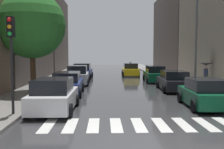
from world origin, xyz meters
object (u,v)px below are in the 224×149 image
at_px(parked_car_left_nearest, 54,96).
at_px(parked_car_right_third, 155,74).
at_px(taxi_midroad, 130,70).
at_px(traffic_light_left_corner, 11,43).
at_px(parked_car_left_third, 78,76).
at_px(pedestrian_foreground, 206,68).
at_px(street_tree_left, 32,25).
at_px(parked_car_left_fourth, 83,71).
at_px(lamp_post_right, 196,34).
at_px(parked_car_left_second, 68,84).
at_px(parked_car_right_second, 174,81).
at_px(parked_car_right_nearest, 205,94).

height_order(parked_car_left_nearest, parked_car_right_third, parked_car_left_nearest).
height_order(taxi_midroad, traffic_light_left_corner, traffic_light_left_corner).
height_order(parked_car_left_third, pedestrian_foreground, pedestrian_foreground).
height_order(parked_car_right_third, taxi_midroad, taxi_midroad).
bearing_deg(parked_car_right_third, street_tree_left, 129.85).
bearing_deg(parked_car_left_fourth, parked_car_left_nearest, -178.27).
distance_m(taxi_midroad, lamp_post_right, 14.51).
relative_size(parked_car_left_third, street_tree_left, 0.61).
relative_size(parked_car_right_third, taxi_midroad, 1.06).
bearing_deg(street_tree_left, traffic_light_left_corner, -82.76).
bearing_deg(parked_car_left_second, traffic_light_left_corner, 165.18).
height_order(parked_car_left_nearest, taxi_midroad, taxi_midroad).
distance_m(parked_car_left_second, traffic_light_left_corner, 7.17).
bearing_deg(parked_car_right_second, traffic_light_left_corner, 133.46).
bearing_deg(parked_car_left_nearest, parked_car_left_second, 1.43).
bearing_deg(traffic_light_left_corner, parked_car_right_nearest, 11.39).
bearing_deg(parked_car_left_third, parked_car_left_fourth, -0.87).
relative_size(parked_car_left_nearest, lamp_post_right, 0.58).
height_order(parked_car_left_fourth, parked_car_right_nearest, parked_car_left_fourth).
bearing_deg(street_tree_left, parked_car_left_fourth, 78.03).
bearing_deg(parked_car_right_second, lamp_post_right, -95.42).
relative_size(parked_car_left_nearest, traffic_light_left_corner, 0.97).
relative_size(parked_car_left_nearest, parked_car_left_third, 0.97).
xyz_separation_m(parked_car_left_fourth, parked_car_right_second, (7.76, -10.44, -0.08)).
xyz_separation_m(parked_car_right_second, parked_car_right_third, (-0.25, 6.30, 0.04)).
bearing_deg(parked_car_left_fourth, parked_car_right_nearest, -153.40).
distance_m(parked_car_right_nearest, street_tree_left, 12.11).
xyz_separation_m(parked_car_left_second, parked_car_left_third, (0.10, 6.21, 0.07)).
height_order(parked_car_left_third, traffic_light_left_corner, traffic_light_left_corner).
relative_size(parked_car_left_fourth, parked_car_right_second, 0.91).
bearing_deg(parked_car_right_third, lamp_post_right, -161.93).
relative_size(taxi_midroad, traffic_light_left_corner, 1.03).
bearing_deg(parked_car_right_nearest, street_tree_left, 66.39).
height_order(parked_car_right_nearest, parked_car_right_second, parked_car_right_nearest).
distance_m(parked_car_left_nearest, parked_car_left_third, 11.61).
bearing_deg(taxi_midroad, traffic_light_left_corner, 162.41).
bearing_deg(lamp_post_right, parked_car_left_nearest, -143.54).
relative_size(parked_car_right_nearest, pedestrian_foreground, 2.19).
distance_m(parked_car_right_third, lamp_post_right, 7.61).
xyz_separation_m(parked_car_left_third, parked_car_left_fourth, (-0.02, 5.98, -0.01)).
relative_size(pedestrian_foreground, lamp_post_right, 0.26).
height_order(parked_car_left_second, parked_car_left_third, parked_car_left_third).
xyz_separation_m(parked_car_left_second, traffic_light_left_corner, (-1.57, -6.51, 2.54)).
bearing_deg(parked_car_left_third, parked_car_right_second, -121.04).
xyz_separation_m(pedestrian_foreground, street_tree_left, (-13.77, -4.06, 3.21)).
distance_m(parked_car_left_second, parked_car_right_second, 8.03).
distance_m(parked_car_left_third, lamp_post_right, 10.99).
xyz_separation_m(parked_car_right_nearest, street_tree_left, (-10.27, 4.95, 4.07)).
relative_size(street_tree_left, traffic_light_left_corner, 1.62).
bearing_deg(taxi_midroad, parked_car_right_third, -165.02).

